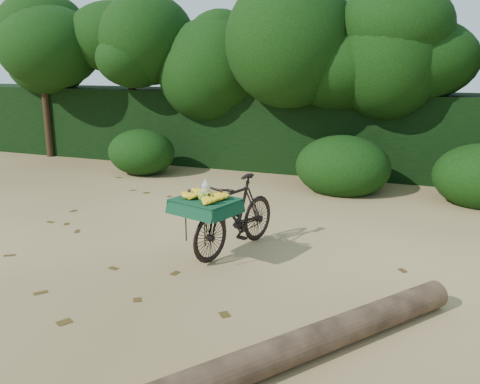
% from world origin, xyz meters
% --- Properties ---
extents(ground, '(80.00, 80.00, 0.00)m').
position_xyz_m(ground, '(0.00, 0.00, 0.00)').
color(ground, tan).
rests_on(ground, ground).
extents(vendor_bicycle, '(1.05, 1.84, 1.02)m').
position_xyz_m(vendor_bicycle, '(0.74, 0.57, 0.52)').
color(vendor_bicycle, black).
rests_on(vendor_bicycle, ground).
extents(fallen_log, '(2.47, 3.30, 0.28)m').
position_xyz_m(fallen_log, '(2.16, -1.71, 0.14)').
color(fallen_log, brown).
rests_on(fallen_log, ground).
extents(hedge_backdrop, '(26.00, 1.80, 1.80)m').
position_xyz_m(hedge_backdrop, '(0.00, 6.30, 0.90)').
color(hedge_backdrop, black).
rests_on(hedge_backdrop, ground).
extents(tree_row, '(14.50, 2.00, 4.00)m').
position_xyz_m(tree_row, '(-0.65, 5.50, 2.00)').
color(tree_row, black).
rests_on(tree_row, ground).
extents(bush_clumps, '(8.80, 1.70, 0.90)m').
position_xyz_m(bush_clumps, '(0.50, 4.30, 0.45)').
color(bush_clumps, black).
rests_on(bush_clumps, ground).
extents(leaf_litter, '(7.00, 7.30, 0.01)m').
position_xyz_m(leaf_litter, '(0.00, 0.65, 0.01)').
color(leaf_litter, '#463412').
rests_on(leaf_litter, ground).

